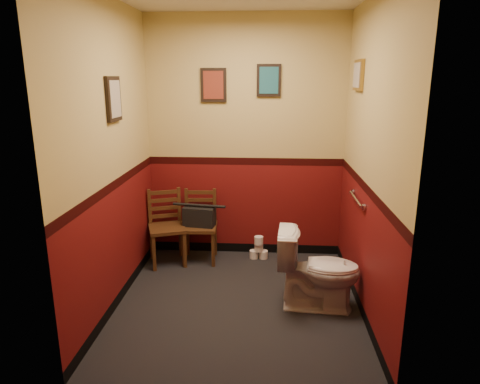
% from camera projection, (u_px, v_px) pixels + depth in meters
% --- Properties ---
extents(floor, '(2.20, 2.40, 0.00)m').
position_uv_depth(floor, '(238.00, 302.00, 3.99)').
color(floor, black).
rests_on(floor, ground).
extents(wall_back, '(2.20, 0.00, 2.70)m').
position_uv_depth(wall_back, '(246.00, 140.00, 4.79)').
color(wall_back, '#5D0F0F').
rests_on(wall_back, ground).
extents(wall_front, '(2.20, 0.00, 2.70)m').
position_uv_depth(wall_front, '(224.00, 198.00, 2.48)').
color(wall_front, '#5D0F0F').
rests_on(wall_front, ground).
extents(wall_left, '(0.00, 2.40, 2.70)m').
position_uv_depth(wall_left, '(112.00, 158.00, 3.71)').
color(wall_left, '#5D0F0F').
rests_on(wall_left, ground).
extents(wall_right, '(0.00, 2.40, 2.70)m').
position_uv_depth(wall_right, '(369.00, 162.00, 3.57)').
color(wall_right, '#5D0F0F').
rests_on(wall_right, ground).
extents(grab_bar, '(0.05, 0.56, 0.06)m').
position_uv_depth(grab_bar, '(356.00, 199.00, 3.91)').
color(grab_bar, silver).
rests_on(grab_bar, wall_right).
extents(framed_print_back_a, '(0.28, 0.04, 0.36)m').
position_uv_depth(framed_print_back_a, '(214.00, 85.00, 4.64)').
color(framed_print_back_a, black).
rests_on(framed_print_back_a, wall_back).
extents(framed_print_back_b, '(0.26, 0.04, 0.34)m').
position_uv_depth(framed_print_back_b, '(269.00, 80.00, 4.59)').
color(framed_print_back_b, black).
rests_on(framed_print_back_b, wall_back).
extents(framed_print_left, '(0.04, 0.30, 0.38)m').
position_uv_depth(framed_print_left, '(114.00, 99.00, 3.67)').
color(framed_print_left, black).
rests_on(framed_print_left, wall_left).
extents(framed_print_right, '(0.04, 0.34, 0.28)m').
position_uv_depth(framed_print_right, '(358.00, 75.00, 3.97)').
color(framed_print_right, olive).
rests_on(framed_print_right, wall_right).
extents(toilet, '(0.77, 0.47, 0.73)m').
position_uv_depth(toilet, '(318.00, 270.00, 3.82)').
color(toilet, white).
rests_on(toilet, floor).
extents(toilet_brush, '(0.13, 0.13, 0.48)m').
position_uv_depth(toilet_brush, '(342.00, 302.00, 3.84)').
color(toilet_brush, silver).
rests_on(toilet_brush, floor).
extents(chair_left, '(0.49, 0.49, 0.83)m').
position_uv_depth(chair_left, '(167.00, 227.00, 4.77)').
color(chair_left, '#432814').
rests_on(chair_left, floor).
extents(chair_right, '(0.40, 0.40, 0.81)m').
position_uv_depth(chair_right, '(200.00, 226.00, 4.84)').
color(chair_right, '#432814').
rests_on(chair_right, floor).
extents(handbag, '(0.37, 0.22, 0.25)m').
position_uv_depth(handbag, '(199.00, 216.00, 4.77)').
color(handbag, black).
rests_on(handbag, chair_right).
extents(tp_stack, '(0.21, 0.13, 0.28)m').
position_uv_depth(tp_stack, '(259.00, 249.00, 4.93)').
color(tp_stack, silver).
rests_on(tp_stack, floor).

